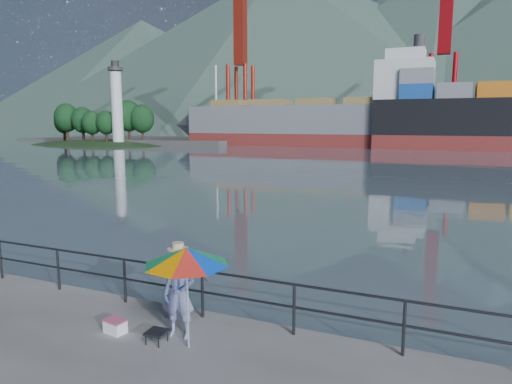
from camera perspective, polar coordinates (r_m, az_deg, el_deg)
harbor_water at (r=136.40m, az=20.34°, el=6.48°), size 500.00×280.00×0.00m
far_dock at (r=99.24m, az=24.90°, el=5.58°), size 200.00×40.00×0.40m
guardrail at (r=11.46m, az=-20.01°, el=-9.63°), size 22.00×0.06×1.03m
lighthouse_islet at (r=92.57m, az=-19.25°, el=5.89°), size 48.00×26.40×19.20m
fisherman at (r=8.88m, az=-9.59°, el=-12.42°), size 0.68×0.52×1.68m
beach_umbrella at (r=8.14m, az=-8.68°, el=-7.95°), size 1.83×1.83×1.87m
folding_stool at (r=8.97m, az=-12.30°, el=-17.26°), size 0.38×0.38×0.23m
cooler_bag at (r=9.56m, az=-17.18°, el=-15.82°), size 0.44×0.33×0.23m
fishing_rod at (r=10.46m, az=-7.94°, el=-14.00°), size 0.25×1.75×1.24m
bulk_carrier at (r=83.38m, az=8.63°, el=8.72°), size 47.74×8.26×14.50m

